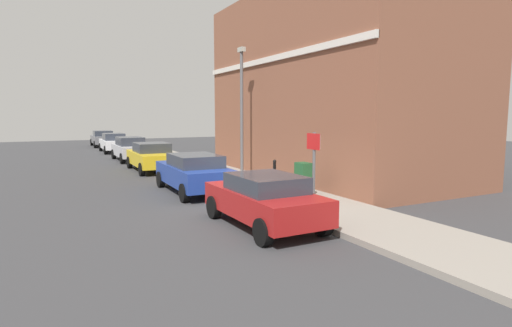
{
  "coord_description": "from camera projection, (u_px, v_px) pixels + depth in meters",
  "views": [
    {
      "loc": [
        -5.75,
        -11.49,
        2.93
      ],
      "look_at": [
        0.96,
        1.51,
        1.2
      ],
      "focal_mm": 29.19,
      "sensor_mm": 36.0,
      "label": 1
    }
  ],
  "objects": [
    {
      "name": "ground",
      "position": [
        251.0,
        208.0,
        13.1
      ],
      "size": [
        80.0,
        80.0,
        0.0
      ],
      "primitive_type": "plane",
      "color": "#38383A"
    },
    {
      "name": "sidewalk",
      "position": [
        228.0,
        177.0,
        19.22
      ],
      "size": [
        2.74,
        30.0,
        0.15
      ],
      "primitive_type": "cube",
      "color": "gray",
      "rests_on": "ground"
    },
    {
      "name": "corner_building",
      "position": [
        330.0,
        86.0,
        19.52
      ],
      "size": [
        6.56,
        13.05,
        8.48
      ],
      "color": "brown",
      "rests_on": "ground"
    },
    {
      "name": "car_red",
      "position": [
        264.0,
        199.0,
        10.84
      ],
      "size": [
        1.92,
        3.99,
        1.38
      ],
      "rotation": [
        0.0,
        0.0,
        1.59
      ],
      "color": "maroon",
      "rests_on": "ground"
    },
    {
      "name": "car_blue",
      "position": [
        194.0,
        172.0,
        15.61
      ],
      "size": [
        1.97,
        4.39,
        1.46
      ],
      "rotation": [
        0.0,
        0.0,
        1.56
      ],
      "color": "navy",
      "rests_on": "ground"
    },
    {
      "name": "car_yellow",
      "position": [
        152.0,
        156.0,
        21.61
      ],
      "size": [
        1.99,
        4.36,
        1.47
      ],
      "rotation": [
        0.0,
        0.0,
        1.56
      ],
      "color": "gold",
      "rests_on": "ground"
    },
    {
      "name": "car_silver",
      "position": [
        130.0,
        148.0,
        26.39
      ],
      "size": [
        1.82,
        4.19,
        1.51
      ],
      "rotation": [
        0.0,
        0.0,
        1.58
      ],
      "color": "#B7B7BC",
      "rests_on": "ground"
    },
    {
      "name": "car_white",
      "position": [
        114.0,
        143.0,
        32.22
      ],
      "size": [
        1.81,
        4.3,
        1.49
      ],
      "rotation": [
        0.0,
        0.0,
        1.56
      ],
      "color": "silver",
      "rests_on": "ground"
    },
    {
      "name": "car_grey",
      "position": [
        103.0,
        138.0,
        38.09
      ],
      "size": [
        1.92,
        4.37,
        1.45
      ],
      "rotation": [
        0.0,
        0.0,
        1.56
      ],
      "color": "slate",
      "rests_on": "ground"
    },
    {
      "name": "utility_cabinet",
      "position": [
        303.0,
        181.0,
        14.21
      ],
      "size": [
        0.46,
        0.61,
        1.15
      ],
      "color": "#1E4C28",
      "rests_on": "sidewalk"
    },
    {
      "name": "bollard_near_cabinet",
      "position": [
        275.0,
        172.0,
        16.15
      ],
      "size": [
        0.14,
        0.14,
        1.04
      ],
      "color": "black",
      "rests_on": "sidewalk"
    },
    {
      "name": "bollard_far_kerb",
      "position": [
        219.0,
        169.0,
        17.19
      ],
      "size": [
        0.14,
        0.14,
        1.04
      ],
      "color": "black",
      "rests_on": "sidewalk"
    },
    {
      "name": "street_sign",
      "position": [
        314.0,
        161.0,
        11.33
      ],
      "size": [
        0.08,
        0.6,
        2.3
      ],
      "color": "#59595B",
      "rests_on": "sidewalk"
    },
    {
      "name": "lamppost",
      "position": [
        242.0,
        106.0,
        18.61
      ],
      "size": [
        0.2,
        0.44,
        5.72
      ],
      "color": "#59595B",
      "rests_on": "sidewalk"
    }
  ]
}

